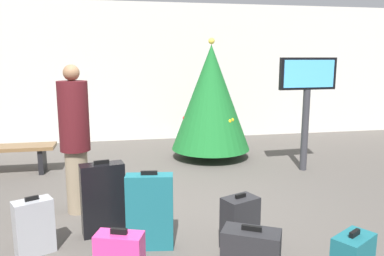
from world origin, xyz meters
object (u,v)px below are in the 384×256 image
Objects in this scene: suitcase_2 at (150,212)px; suitcase_4 at (34,227)px; waiting_bench at (0,153)px; flight_info_kiosk at (307,91)px; suitcase_0 at (103,199)px; holiday_tree at (211,98)px; traveller_0 at (75,136)px; suitcase_1 at (240,223)px.

suitcase_2 is 1.14m from suitcase_4.
waiting_bench is at bearing 126.92° from suitcase_2.
flight_info_kiosk is 5.22m from waiting_bench.
suitcase_2 is (0.47, -0.42, -0.01)m from suitcase_0.
waiting_bench is at bearing 110.93° from suitcase_4.
holiday_tree reaches higher than traveller_0.
flight_info_kiosk reaches higher than suitcase_4.
waiting_bench is 0.96× the size of traveller_0.
traveller_0 reaches higher than suitcase_0.
traveller_0 is at bearing 142.97° from suitcase_1.
suitcase_0 is (-3.32, -1.83, -0.97)m from flight_info_kiosk.
suitcase_4 is at bearing 172.03° from suitcase_1.
suitcase_1 reaches higher than waiting_bench.
suitcase_0 reaches higher than waiting_bench.
suitcase_2 is at bearing -141.60° from flight_info_kiosk.
suitcase_4 is (-0.32, -1.00, -0.69)m from traveller_0.
flight_info_kiosk is 1.09× the size of waiting_bench.
waiting_bench is at bearing 124.55° from suitcase_0.
waiting_bench is at bearing 171.97° from flight_info_kiosk.
holiday_tree is at bearing 66.53° from suitcase_2.
waiting_bench is 3.10m from suitcase_0.
waiting_bench is (-3.69, -0.39, -0.80)m from holiday_tree.
flight_info_kiosk is 3.76m from suitcase_2.
traveller_0 is 1.49m from suitcase_2.
holiday_tree reaches higher than waiting_bench.
traveller_0 reaches higher than suitcase_1.
holiday_tree is 1.29× the size of waiting_bench.
flight_info_kiosk is 3.24× the size of suitcase_4.
suitcase_2 is at bearing -113.47° from holiday_tree.
suitcase_0 is (-1.93, -2.94, -0.77)m from holiday_tree.
traveller_0 is at bearing 126.22° from suitcase_2.
suitcase_2 is (-0.89, 0.18, 0.12)m from suitcase_1.
holiday_tree is at bearing 56.68° from suitcase_0.
suitcase_1 is 2.05m from suitcase_4.
suitcase_4 is (-3.98, -2.15, -1.10)m from flight_info_kiosk.
waiting_bench is 2.11× the size of suitcase_0.
holiday_tree is at bearing 44.82° from traveller_0.
holiday_tree is 4.26m from suitcase_4.
waiting_bench is (-5.07, 0.72, -1.00)m from flight_info_kiosk.
suitcase_2 is at bearing -53.78° from traveller_0.
holiday_tree is 3.75m from suitcase_2.
suitcase_4 reaches higher than waiting_bench.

